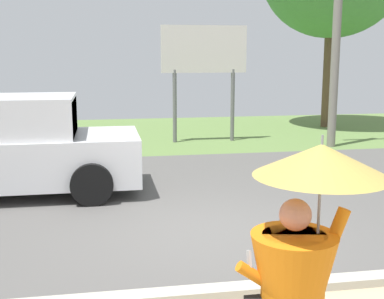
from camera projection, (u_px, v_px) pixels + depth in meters
ground_plane at (184, 187)px, 10.54m from camera, size 40.00×22.00×0.20m
monk_pedestrian at (297, 287)px, 3.53m from camera, size 1.03×0.92×2.13m
pickup_truck at (2, 150)px, 9.64m from camera, size 5.20×2.28×1.88m
utility_pole at (337, 25)px, 14.22m from camera, size 1.80×0.24×6.55m
roadside_billboard at (204, 58)px, 15.25m from camera, size 2.60×0.12×3.50m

